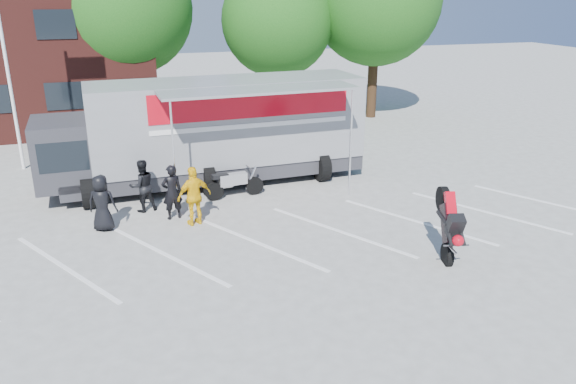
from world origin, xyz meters
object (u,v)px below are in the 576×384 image
transporter_truck (216,182)px  stunt_bike_rider (438,253)px  spectator_leather_a (102,203)px  spectator_leather_c (142,186)px  spectator_leather_b (172,192)px  tree_right (376,0)px  spectator_hivis (194,196)px  tree_left (126,8)px  flagpole (9,30)px  parked_motorcycle (235,197)px  tree_mid (277,21)px

transporter_truck → stunt_bike_rider: transporter_truck is taller
spectator_leather_a → spectator_leather_c: size_ratio=1.00×
spectator_leather_b → tree_right: bearing=-147.6°
tree_right → spectator_hivis: tree_right is taller
tree_left → spectator_leather_a: 13.87m
flagpole → tree_left: bearing=54.7°
transporter_truck → spectator_hivis: transporter_truck is taller
parked_motorcycle → spectator_hivis: (-1.55, -1.84, 0.86)m
tree_right → spectator_leather_c: bearing=-140.5°
spectator_leather_b → parked_motorcycle: bearing=-161.4°
tree_left → spectator_hivis: 14.12m
stunt_bike_rider → spectator_leather_c: size_ratio=1.23×
tree_left → tree_mid: tree_left is taller
transporter_truck → spectator_leather_a: 4.98m
spectator_hivis → transporter_truck: bearing=-126.0°
tree_mid → flagpole: bearing=-156.0°
transporter_truck → spectator_hivis: (-1.26, -3.52, 0.86)m
tree_left → tree_mid: size_ratio=1.13×
tree_mid → spectator_hivis: (-6.14, -12.28, -4.08)m
tree_mid → spectator_leather_a: size_ratio=4.78×
tree_right → spectator_leather_c: size_ratio=5.66×
spectator_leather_c → stunt_bike_rider: bearing=127.8°
stunt_bike_rider → spectator_hivis: bearing=160.1°
transporter_truck → parked_motorcycle: 1.70m
stunt_bike_rider → spectator_hivis: size_ratio=1.15×
transporter_truck → spectator_leather_b: 3.51m
tree_right → stunt_bike_rider: (-5.50, -15.55, -5.88)m
tree_right → transporter_truck: size_ratio=0.82×
flagpole → spectator_leather_b: flagpole is taller
flagpole → spectator_hivis: 9.83m
tree_mid → spectator_leather_a: (-8.63, -11.92, -4.14)m
transporter_truck → tree_mid: bearing=58.5°
tree_mid → stunt_bike_rider: (-0.50, -16.05, -4.94)m
tree_left → spectator_leather_a: tree_left is taller
stunt_bike_rider → spectator_leather_b: size_ratio=1.20×
tree_right → transporter_truck: tree_right is taller
tree_right → tree_left: bearing=172.9°
flagpole → parked_motorcycle: size_ratio=3.99×
spectator_leather_a → spectator_hivis: 2.52m
spectator_leather_c → spectator_hivis: spectator_hivis is taller
tree_mid → stunt_bike_rider: bearing=-91.8°
spectator_leather_b → flagpole: bearing=-66.8°
parked_motorcycle → flagpole: bearing=44.3°
parked_motorcycle → spectator_leather_a: (-4.05, -1.48, 0.80)m
tree_mid → transporter_truck: bearing=-119.1°
tree_right → parked_motorcycle: size_ratio=4.55×
tree_mid → spectator_leather_c: 13.74m
flagpole → spectator_leather_a: size_ratio=4.98×
spectator_leather_c → spectator_hivis: bearing=116.3°
spectator_hivis → spectator_leather_b: bearing=-65.1°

